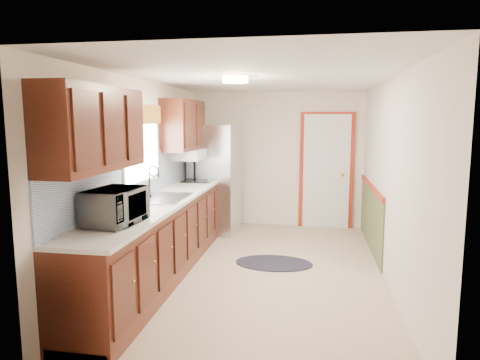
% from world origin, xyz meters
% --- Properties ---
extents(room_shell, '(3.20, 5.20, 2.52)m').
position_xyz_m(room_shell, '(0.00, 0.00, 1.20)').
color(room_shell, tan).
rests_on(room_shell, ground).
extents(kitchen_run, '(0.63, 4.00, 2.20)m').
position_xyz_m(kitchen_run, '(-1.24, -0.29, 0.81)').
color(kitchen_run, '#3D170E').
rests_on(kitchen_run, ground).
extents(back_wall_trim, '(1.12, 2.30, 2.08)m').
position_xyz_m(back_wall_trim, '(0.99, 2.21, 0.89)').
color(back_wall_trim, maroon).
rests_on(back_wall_trim, ground).
extents(ceiling_fixture, '(0.30, 0.30, 0.06)m').
position_xyz_m(ceiling_fixture, '(-0.30, -0.20, 2.36)').
color(ceiling_fixture, '#FFD88C').
rests_on(ceiling_fixture, room_shell).
extents(microwave, '(0.38, 0.62, 0.40)m').
position_xyz_m(microwave, '(-1.20, -1.50, 1.14)').
color(microwave, white).
rests_on(microwave, kitchen_run).
extents(refrigerator, '(0.82, 0.79, 1.82)m').
position_xyz_m(refrigerator, '(-1.02, 1.86, 0.91)').
color(refrigerator, '#B7B7BC').
rests_on(refrigerator, ground).
extents(rug, '(1.04, 0.67, 0.01)m').
position_xyz_m(rug, '(0.12, 0.34, 0.01)').
color(rug, black).
rests_on(rug, ground).
extents(cooktop, '(0.46, 0.55, 0.02)m').
position_xyz_m(cooktop, '(-1.19, 1.40, 0.95)').
color(cooktop, black).
rests_on(cooktop, kitchen_run).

